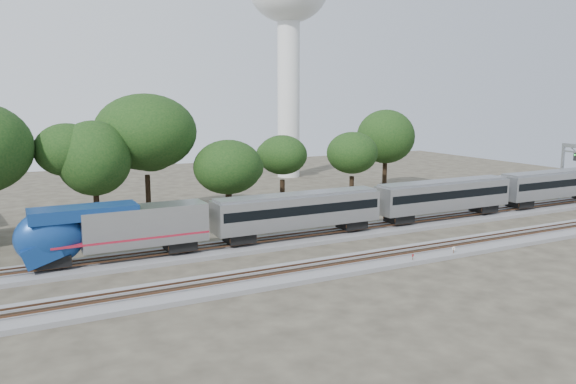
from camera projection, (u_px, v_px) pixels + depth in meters
name	position (u px, v px, depth m)	size (l,w,h in m)	color
ground	(320.00, 256.00, 53.22)	(160.00, 160.00, 0.00)	#383328
track_far	(291.00, 240.00, 58.45)	(160.00, 5.00, 0.73)	slate
track_near	(343.00, 265.00, 49.68)	(160.00, 5.00, 0.73)	slate
train	(556.00, 183.00, 76.34)	(135.35, 3.30, 4.87)	#AAACB1
switch_stand_red	(413.00, 258.00, 50.65)	(0.29, 0.15, 0.97)	#512D19
switch_stand_white	(454.00, 250.00, 52.87)	(0.31, 0.15, 1.02)	#512D19
switch_lever	(398.00, 264.00, 50.21)	(0.50, 0.30, 0.30)	#512D19
water_tower	(289.00, 13.00, 102.04)	(14.68, 14.68, 40.63)	silver
tree_2	(94.00, 158.00, 60.33)	(8.58, 8.58, 12.10)	black
tree_3	(146.00, 132.00, 65.38)	(11.08, 11.08, 15.63)	black
tree_4	(228.00, 167.00, 65.85)	(6.94, 6.94, 9.78)	black
tree_5	(282.00, 155.00, 75.04)	(7.42, 7.42, 10.47)	black
tree_6	(352.00, 153.00, 78.76)	(7.33, 7.33, 10.34)	black
tree_7	(386.00, 137.00, 87.69)	(9.01, 9.01, 12.70)	black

